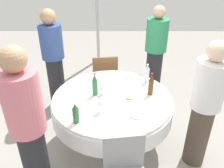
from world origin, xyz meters
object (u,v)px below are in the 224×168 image
at_px(person_near, 28,129).
at_px(bottle_green_left, 95,85).
at_px(wine_glass_south, 102,87).
at_px(plate_right, 129,98).
at_px(person_left, 155,54).
at_px(bottle_brown_rear, 151,85).
at_px(plate_east, 136,113).
at_px(bottle_green_near, 76,113).
at_px(bottle_clear_front, 147,74).
at_px(wine_glass_front, 100,103).
at_px(plate_inner, 107,78).
at_px(dining_table, 112,107).
at_px(person_front, 205,106).
at_px(chair_outer, 105,74).
at_px(person_rear, 54,59).
at_px(plate_mid, 76,109).

bearing_deg(person_near, bottle_green_left, -78.64).
xyz_separation_m(wine_glass_south, plate_right, (-0.33, 0.12, -0.08)).
xyz_separation_m(bottle_green_left, person_left, (-0.91, -1.03, -0.03)).
bearing_deg(bottle_brown_rear, person_left, -101.76).
bearing_deg(plate_east, bottle_green_near, 12.92).
xyz_separation_m(bottle_green_near, bottle_clear_front, (-0.86, -0.87, 0.01)).
xyz_separation_m(wine_glass_front, plate_inner, (-0.06, -0.77, -0.11)).
xyz_separation_m(bottle_brown_rear, wine_glass_south, (0.60, -0.01, -0.04)).
relative_size(bottle_green_left, wine_glass_south, 2.25).
bearing_deg(dining_table, bottle_green_left, -17.98).
distance_m(dining_table, bottle_green_left, 0.36).
bearing_deg(person_front, bottle_clear_front, -124.91).
xyz_separation_m(wine_glass_front, person_near, (0.64, 0.49, 0.05)).
bearing_deg(plate_east, wine_glass_south, -46.38).
distance_m(person_near, chair_outer, 1.97).
bearing_deg(plate_inner, plate_east, 112.79).
relative_size(plate_inner, person_near, 0.15).
distance_m(wine_glass_front, person_front, 1.16).
distance_m(dining_table, bottle_clear_front, 0.67).
distance_m(plate_right, person_rear, 1.46).
xyz_separation_m(wine_glass_south, person_front, (-1.15, 0.39, -0.00)).
height_order(plate_mid, person_left, person_left).
distance_m(bottle_green_near, person_rear, 1.47).
height_order(bottle_brown_rear, person_rear, person_rear).
relative_size(bottle_green_near, wine_glass_south, 1.85).
distance_m(wine_glass_front, chair_outer, 1.37).
height_order(bottle_green_left, wine_glass_south, bottle_green_left).
xyz_separation_m(plate_mid, person_left, (-1.11, -1.37, 0.10)).
height_order(plate_east, chair_outer, chair_outer).
bearing_deg(plate_mid, plate_inner, -114.91).
xyz_separation_m(bottle_green_near, person_near, (0.39, 0.31, 0.06)).
relative_size(bottle_clear_front, person_near, 0.16).
distance_m(bottle_clear_front, person_rear, 1.47).
bearing_deg(plate_east, chair_outer, -74.04).
xyz_separation_m(dining_table, bottle_green_near, (0.38, 0.48, 0.26)).
bearing_deg(plate_right, bottle_clear_front, -121.61).
bearing_deg(wine_glass_south, bottle_clear_front, -152.31).
height_order(wine_glass_front, person_left, person_left).
xyz_separation_m(person_left, chair_outer, (0.82, 0.06, -0.33)).
xyz_separation_m(bottle_brown_rear, bottle_clear_front, (0.01, -0.32, -0.01)).
bearing_deg(plate_inner, person_near, 60.80).
height_order(bottle_green_near, chair_outer, bottle_green_near).
distance_m(plate_inner, plate_mid, 0.82).
bearing_deg(bottle_clear_front, wine_glass_front, 48.62).
bearing_deg(plate_right, bottle_green_left, -14.68).
height_order(bottle_green_left, person_rear, person_rear).
relative_size(wine_glass_front, chair_outer, 0.19).
distance_m(bottle_green_near, plate_mid, 0.24).
distance_m(bottle_green_left, plate_inner, 0.45).
relative_size(wine_glass_south, plate_inner, 0.51).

